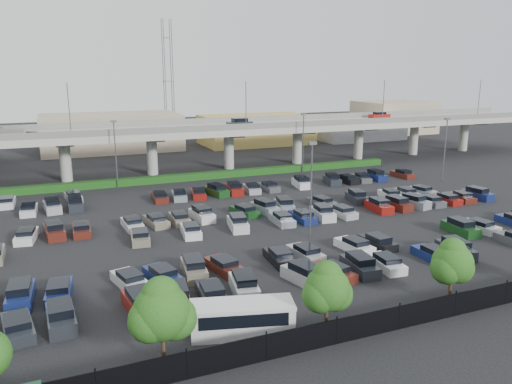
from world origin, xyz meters
TOP-DOWN VIEW (x-y plane):
  - ground at (0.00, 0.00)m, footprint 280.00×280.00m
  - overpass at (-0.25, 32.01)m, footprint 150.00×13.00m
  - hedge at (0.00, 25.00)m, footprint 66.00×1.60m
  - fence at (-0.05, -28.00)m, footprint 70.00×0.10m
  - tree_row at (0.70, -26.53)m, footprint 65.07×3.66m
  - shuttle_bus at (-14.17, -24.35)m, footprint 7.39×4.13m
  - parked_cars at (-0.42, -3.64)m, footprint 62.78×41.65m
  - light_poles at (-4.13, 2.00)m, footprint 66.90×48.38m
  - distant_buildings at (12.38, 61.81)m, footprint 138.00×24.00m
  - comm_tower at (4.00, 74.00)m, footprint 2.40×2.40m

SIDE VIEW (x-z plane):
  - ground at x=0.00m, z-range 0.00..0.00m
  - hedge at x=0.00m, z-range 0.00..1.10m
  - parked_cars at x=-0.42m, z-range -0.21..1.46m
  - fence at x=-0.05m, z-range -0.10..1.90m
  - shuttle_bus at x=-14.17m, z-range 0.10..2.35m
  - tree_row at x=0.70m, z-range 0.55..6.49m
  - distant_buildings at x=12.38m, z-range -0.76..8.24m
  - light_poles at x=-4.13m, z-range 1.09..11.39m
  - overpass at x=-0.25m, z-range -0.93..14.87m
  - comm_tower at x=4.00m, z-range 0.61..30.61m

